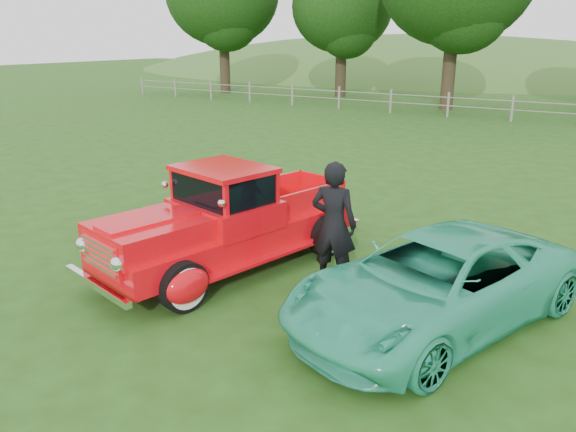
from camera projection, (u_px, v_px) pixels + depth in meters
The scene contains 7 objects.
ground at pixel (200, 302), 8.43m from camera, with size 140.00×140.00×0.00m, color #264512.
distant_hills at pixel (540, 118), 59.80m from camera, with size 116.00×60.00×18.00m.
fence_line at pixel (512, 109), 25.97m from camera, with size 48.00×0.12×1.20m.
tree_mid_west at pixel (342, 7), 35.37m from camera, with size 6.40×6.40×8.46m.
red_pickup at pixel (228, 223), 9.52m from camera, with size 3.03×5.25×1.78m.
teal_sedan at pixel (435, 283), 7.59m from camera, with size 2.10×4.55×1.26m, color #2BAE83.
man at pixel (334, 225), 8.75m from camera, with size 0.74×0.48×2.02m, color black.
Camera 1 is at (5.18, -5.76, 3.82)m, focal length 35.00 mm.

